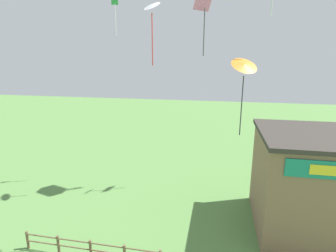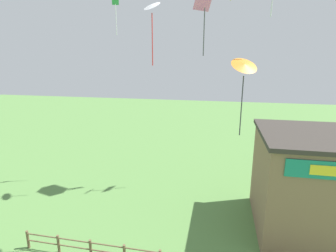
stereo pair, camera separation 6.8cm
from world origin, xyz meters
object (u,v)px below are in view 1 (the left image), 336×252
at_px(seaside_building, 336,185).
at_px(kite_pink_diamond, 205,0).
at_px(kite_green_diamond, 115,8).
at_px(kite_white_delta, 152,10).
at_px(kite_orange_delta, 244,67).

distance_m(seaside_building, kite_pink_diamond, 12.75).
distance_m(kite_green_diamond, kite_pink_diamond, 11.29).
bearing_deg(kite_green_diamond, kite_pink_diamond, -47.81).
height_order(seaside_building, kite_pink_diamond, kite_pink_diamond).
height_order(seaside_building, kite_white_delta, kite_white_delta).
bearing_deg(kite_pink_diamond, kite_white_delta, 170.68).
height_order(seaside_building, kite_orange_delta, kite_orange_delta).
xyz_separation_m(kite_white_delta, kite_green_diamond, (-5.00, 7.89, 1.54)).
xyz_separation_m(kite_green_diamond, kite_pink_diamond, (7.53, -8.31, -1.30)).
relative_size(kite_white_delta, kite_pink_diamond, 0.93).
bearing_deg(kite_white_delta, kite_orange_delta, -13.56).
height_order(kite_white_delta, kite_orange_delta, kite_white_delta).
height_order(kite_white_delta, kite_green_diamond, kite_green_diamond).
height_order(kite_white_delta, kite_pink_diamond, kite_pink_diamond).
xyz_separation_m(seaside_building, kite_white_delta, (-10.33, -2.53, 9.42)).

